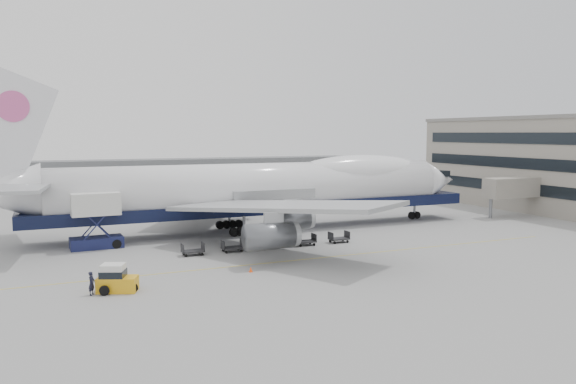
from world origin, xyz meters
name	(u,v)px	position (x,y,z in m)	size (l,w,h in m)	color
ground	(296,247)	(0.00, 0.00, 0.00)	(260.00, 260.00, 0.00)	gray
apron_line	(320,258)	(0.00, -6.00, 0.01)	(60.00, 0.15, 0.01)	gold
hangar	(122,176)	(-10.00, 70.00, 3.50)	(110.00, 8.00, 7.00)	slate
airliner	(262,188)	(0.64, 12.00, 5.62)	(67.00, 55.30, 19.98)	white
catering_truck	(96,217)	(-20.60, 8.52, 3.46)	(5.74, 4.10, 6.24)	#171C46
baggage_tug	(116,279)	(-20.71, -10.39, 1.01)	(3.50, 2.70, 2.27)	gold
ground_worker	(92,283)	(-22.58, -10.64, 0.94)	(0.69, 0.45, 1.89)	black
traffic_cone	(251,269)	(-8.50, -8.71, 0.24)	(0.35, 0.35, 0.51)	#FF4A0D
dolly_0	(193,250)	(-11.67, 0.45, 0.53)	(2.30, 1.35, 1.30)	#2D2D30
dolly_1	(232,247)	(-7.30, 0.45, 0.53)	(2.30, 1.35, 1.30)	#2D2D30
dolly_2	(270,244)	(-2.93, 0.45, 0.53)	(2.30, 1.35, 1.30)	#2D2D30
dolly_3	(305,241)	(1.43, 0.45, 0.53)	(2.30, 1.35, 1.30)	#2D2D30
dolly_4	(339,238)	(5.80, 0.45, 0.53)	(2.30, 1.35, 1.30)	#2D2D30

